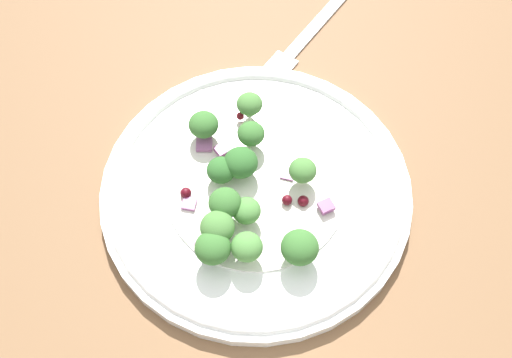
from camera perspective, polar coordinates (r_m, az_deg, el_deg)
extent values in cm
cube|color=brown|center=(55.31, -1.47, -1.93)|extent=(180.00, 180.00, 2.00)
cylinder|color=white|center=(53.89, 0.00, -1.11)|extent=(26.45, 26.45, 1.20)
torus|color=white|center=(53.37, 0.00, -0.80)|extent=(25.33, 25.33, 1.00)
cylinder|color=white|center=(53.28, 0.00, -0.75)|extent=(15.34, 15.34, 0.20)
cylinder|color=#8EB77A|center=(51.23, -0.86, -3.40)|extent=(0.88, 0.88, 0.88)
ellipsoid|color=#4C843D|center=(50.29, -0.88, -2.87)|extent=(2.33, 2.33, 1.75)
cylinder|color=#ADD18E|center=(51.10, -2.77, -2.78)|extent=(1.00, 1.00, 1.00)
ellipsoid|color=#386B2D|center=(50.04, -2.82, -2.16)|extent=(2.65, 2.65, 1.99)
cylinder|color=#8EB77A|center=(54.74, -0.44, 3.50)|extent=(0.88, 0.88, 0.88)
ellipsoid|color=#386B2D|center=(53.85, -0.45, 4.12)|extent=(2.36, 2.36, 1.77)
cylinder|color=#8EB77A|center=(50.29, -3.43, -4.96)|extent=(1.03, 1.03, 1.03)
ellipsoid|color=#477A38|center=(49.18, -3.51, -4.36)|extent=(2.74, 2.74, 2.05)
cylinder|color=#9EC684|center=(53.35, -3.12, 0.22)|extent=(0.91, 0.91, 0.91)
ellipsoid|color=#2D6028|center=(52.40, -3.17, 0.82)|extent=(2.43, 2.43, 1.83)
cylinder|color=#9EC684|center=(53.52, -1.36, 0.78)|extent=(1.08, 1.08, 1.08)
ellipsoid|color=#2D6028|center=(52.40, -1.39, 1.50)|extent=(2.89, 2.89, 2.17)
cylinder|color=#8EB77A|center=(56.22, -0.58, 6.19)|extent=(0.86, 0.86, 0.86)
ellipsoid|color=#477A38|center=(55.40, -0.59, 6.81)|extent=(2.29, 2.29, 1.71)
cylinder|color=#ADD18E|center=(49.74, -0.82, -6.67)|extent=(0.94, 0.94, 0.94)
ellipsoid|color=#4C843D|center=(48.71, -0.84, -6.16)|extent=(2.49, 2.49, 1.87)
cylinder|color=#8EB77A|center=(49.86, -3.84, -6.80)|extent=(1.06, 1.06, 1.06)
ellipsoid|color=#386B2D|center=(48.69, -3.93, -6.22)|extent=(2.82, 2.82, 2.12)
cylinder|color=#ADD18E|center=(52.93, 4.17, 0.22)|extent=(0.86, 0.86, 0.86)
ellipsoid|color=#477A38|center=(52.03, 4.25, 0.79)|extent=(2.30, 2.30, 1.73)
cylinder|color=#ADD18E|center=(55.58, -4.68, 4.25)|extent=(0.98, 0.98, 0.98)
ellipsoid|color=#386B2D|center=(54.62, -4.77, 4.93)|extent=(2.60, 2.60, 1.95)
cylinder|color=#ADD18E|center=(50.01, 3.71, -6.93)|extent=(1.11, 1.11, 1.11)
ellipsoid|color=#386B2D|center=(48.78, 3.80, -6.32)|extent=(2.97, 2.97, 2.23)
sphere|color=#4C0A14|center=(52.85, -6.37, -1.26)|extent=(0.94, 0.94, 0.94)
sphere|color=#4C0A14|center=(52.20, 2.82, -1.91)|extent=(0.87, 0.87, 0.87)
sphere|color=#4C0A14|center=(52.33, 4.29, -2.00)|extent=(0.94, 0.94, 0.94)
sphere|color=maroon|center=(56.29, -1.43, 5.71)|extent=(0.70, 0.70, 0.70)
cube|color=#843D75|center=(54.52, -3.09, 2.63)|extent=(1.12, 1.13, 0.53)
cube|color=#A35B93|center=(50.71, -4.89, -5.87)|extent=(1.11, 1.03, 0.55)
cube|color=#843D75|center=(52.10, 6.36, -2.47)|extent=(1.37, 1.29, 0.51)
cube|color=#934C84|center=(53.81, 2.88, 0.44)|extent=(1.61, 1.61, 0.32)
cube|color=#A35B93|center=(52.53, -6.06, -2.23)|extent=(1.61, 1.61, 0.34)
cube|color=#A35B93|center=(55.14, -5.02, 2.93)|extent=(1.90, 1.89, 0.38)
cube|color=silver|center=(67.57, 6.62, 14.95)|extent=(14.67, 5.64, 0.50)
cube|color=silver|center=(62.08, 2.00, 10.07)|extent=(4.15, 3.37, 0.50)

